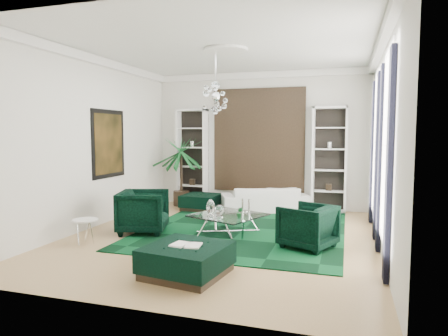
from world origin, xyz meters
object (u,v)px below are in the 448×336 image
(armchair_left, at_px, (143,211))
(ottoman_front, at_px, (187,260))
(armchair_right, at_px, (308,226))
(side_table, at_px, (86,232))
(ottoman_side, at_px, (201,202))
(palm, at_px, (181,162))
(sofa, at_px, (265,199))
(coffee_table, at_px, (228,225))

(armchair_left, distance_m, ottoman_front, 2.80)
(armchair_right, height_order, side_table, armchair_right)
(ottoman_side, height_order, palm, palm)
(ottoman_side, bearing_deg, armchair_left, -95.80)
(armchair_right, bearing_deg, sofa, -132.13)
(sofa, distance_m, coffee_table, 2.72)
(armchair_right, xyz_separation_m, coffee_table, (-1.65, 0.47, -0.19))
(sofa, relative_size, ottoman_side, 2.40)
(armchair_left, distance_m, coffee_table, 1.82)
(sofa, relative_size, palm, 0.89)
(palm, bearing_deg, ottoman_front, -65.95)
(sofa, distance_m, armchair_right, 3.48)
(armchair_left, xyz_separation_m, side_table, (-0.64, -1.09, -0.22))
(coffee_table, xyz_separation_m, ottoman_side, (-1.50, 2.41, -0.01))
(ottoman_front, relative_size, palm, 0.44)
(ottoman_front, xyz_separation_m, side_table, (-2.49, 1.00, 0.00))
(sofa, height_order, armchair_right, armchair_right)
(palm, bearing_deg, coffee_table, -51.43)
(sofa, distance_m, palm, 2.66)
(sofa, bearing_deg, armchair_left, 33.40)
(sofa, relative_size, side_table, 4.77)
(armchair_left, relative_size, ottoman_front, 0.89)
(armchair_right, relative_size, palm, 0.35)
(coffee_table, bearing_deg, armchair_right, -15.79)
(armchair_left, distance_m, armchair_right, 3.43)
(sofa, bearing_deg, armchair_right, 91.05)
(side_table, xyz_separation_m, palm, (0.14, 4.26, 1.05))
(side_table, bearing_deg, ottoman_front, -21.95)
(ottoman_side, bearing_deg, side_table, -103.49)
(coffee_table, bearing_deg, side_table, -149.66)
(sofa, height_order, ottoman_front, sofa)
(armchair_right, distance_m, ottoman_side, 4.27)
(ottoman_side, height_order, ottoman_front, ottoman_front)
(armchair_right, bearing_deg, palm, -106.73)
(coffee_table, xyz_separation_m, palm, (-2.27, 2.85, 1.06))
(sofa, distance_m, armchair_left, 3.63)
(ottoman_side, distance_m, ottoman_front, 5.08)
(armchair_right, height_order, ottoman_side, armchair_right)
(side_table, distance_m, palm, 4.39)
(coffee_table, height_order, palm, palm)
(ottoman_front, bearing_deg, sofa, 88.51)
(sofa, bearing_deg, palm, -26.68)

